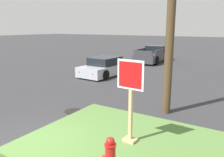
% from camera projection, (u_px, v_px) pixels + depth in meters
% --- Properties ---
extents(ground_plane, '(160.00, 160.00, 0.00)m').
position_uv_depth(ground_plane, '(24.00, 148.00, 6.31)').
color(ground_plane, '#333335').
extents(grass_corner_patch, '(5.30, 4.41, 0.08)m').
position_uv_depth(grass_corner_patch, '(122.00, 143.00, 6.53)').
color(grass_corner_patch, '#567F3D').
rests_on(grass_corner_patch, ground).
extents(stop_sign, '(0.80, 0.30, 2.33)m').
position_uv_depth(stop_sign, '(130.00, 102.00, 6.26)').
color(stop_sign, tan).
rests_on(stop_sign, grass_corner_patch).
extents(manhole_cover, '(0.70, 0.70, 0.02)m').
position_uv_depth(manhole_cover, '(73.00, 111.00, 9.06)').
color(manhole_cover, black).
rests_on(manhole_cover, ground).
extents(parked_sedan_silver, '(2.08, 4.52, 1.25)m').
position_uv_depth(parked_sedan_silver, '(106.00, 67.00, 15.93)').
color(parked_sedan_silver, '#ADB2B7').
rests_on(parked_sedan_silver, ground).
extents(pickup_truck_charcoal, '(2.24, 5.37, 1.48)m').
position_uv_depth(pickup_truck_charcoal, '(153.00, 55.00, 21.95)').
color(pickup_truck_charcoal, '#38383D').
rests_on(pickup_truck_charcoal, ground).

